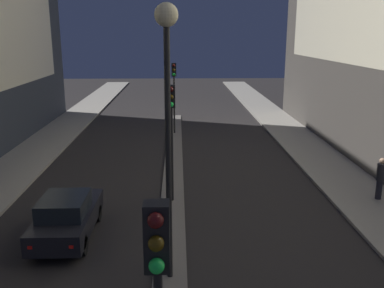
{
  "coord_description": "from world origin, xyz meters",
  "views": [
    {
      "loc": [
        0.28,
        -1.23,
        6.94
      ],
      "look_at": [
        1.08,
        23.43,
        0.5
      ],
      "focal_mm": 40.0,
      "sensor_mm": 36.0,
      "label": 1
    }
  ],
  "objects_px": {
    "car_left_lane": "(67,217)",
    "pedestrian_on_right_sidewalk": "(380,177)",
    "traffic_light_far": "(174,82)",
    "street_lamp": "(167,82)",
    "traffic_light_mid": "(171,118)"
  },
  "relations": [
    {
      "from": "car_left_lane",
      "to": "traffic_light_mid",
      "type": "bearing_deg",
      "value": 40.5
    },
    {
      "from": "street_lamp",
      "to": "traffic_light_mid",
      "type": "bearing_deg",
      "value": 90.0
    },
    {
      "from": "car_left_lane",
      "to": "street_lamp",
      "type": "bearing_deg",
      "value": -36.92
    },
    {
      "from": "traffic_light_mid",
      "to": "street_lamp",
      "type": "height_order",
      "value": "street_lamp"
    },
    {
      "from": "car_left_lane",
      "to": "pedestrian_on_right_sidewalk",
      "type": "distance_m",
      "value": 12.64
    },
    {
      "from": "traffic_light_far",
      "to": "pedestrian_on_right_sidewalk",
      "type": "bearing_deg",
      "value": -55.46
    },
    {
      "from": "street_lamp",
      "to": "pedestrian_on_right_sidewalk",
      "type": "height_order",
      "value": "street_lamp"
    },
    {
      "from": "traffic_light_far",
      "to": "car_left_lane",
      "type": "xyz_separation_m",
      "value": [
        -3.59,
        -15.55,
        -2.85
      ]
    },
    {
      "from": "street_lamp",
      "to": "car_left_lane",
      "type": "height_order",
      "value": "street_lamp"
    },
    {
      "from": "traffic_light_far",
      "to": "street_lamp",
      "type": "xyz_separation_m",
      "value": [
        0.0,
        -18.25,
        2.05
      ]
    },
    {
      "from": "car_left_lane",
      "to": "pedestrian_on_right_sidewalk",
      "type": "relative_size",
      "value": 2.32
    },
    {
      "from": "traffic_light_mid",
      "to": "traffic_light_far",
      "type": "bearing_deg",
      "value": 90.0
    },
    {
      "from": "traffic_light_far",
      "to": "street_lamp",
      "type": "distance_m",
      "value": 18.36
    },
    {
      "from": "traffic_light_mid",
      "to": "pedestrian_on_right_sidewalk",
      "type": "height_order",
      "value": "traffic_light_mid"
    },
    {
      "from": "traffic_light_mid",
      "to": "car_left_lane",
      "type": "relative_size",
      "value": 1.17
    }
  ]
}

